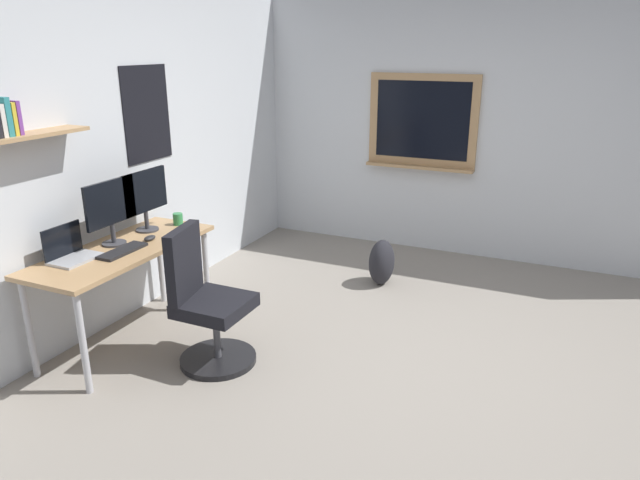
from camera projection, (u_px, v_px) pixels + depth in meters
The scene contains 12 objects.
ground_plane at pixel (424, 371), 3.86m from camera, with size 5.20×5.20×0.00m, color gray.
wall_back at pixel (118, 151), 4.39m from camera, with size 5.00×0.30×2.60m.
wall_right at pixel (494, 128), 5.57m from camera, with size 0.22×5.00×2.60m.
desk at pixel (123, 258), 4.07m from camera, with size 1.41×0.58×0.72m.
office_chair at pixel (206, 307), 3.86m from camera, with size 0.52×0.53×0.95m.
laptop at pixel (70, 252), 3.81m from camera, with size 0.31×0.21×0.23m.
monitor_primary at pixel (111, 208), 4.02m from camera, with size 0.46×0.17×0.46m.
monitor_secondary at pixel (145, 196), 4.33m from camera, with size 0.46×0.17×0.46m.
keyboard at pixel (123, 251), 3.95m from camera, with size 0.37×0.13×0.02m, color black.
computer_mouse at pixel (150, 238), 4.19m from camera, with size 0.10×0.06×0.03m, color #262628.
coffee_mug at pixel (178, 219), 4.54m from camera, with size 0.08×0.08×0.09m, color #338C4C.
backpack at pixel (382, 262), 5.20m from camera, with size 0.32×0.22×0.42m, color #232328.
Camera 1 is at (-3.36, -0.75, 2.08)m, focal length 32.45 mm.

